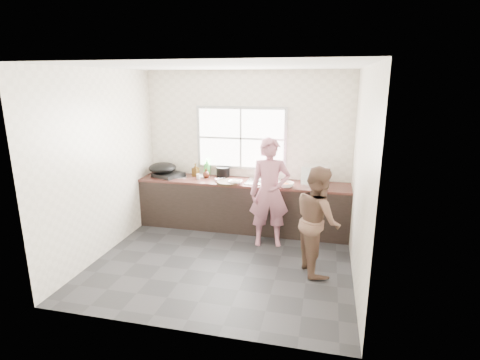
% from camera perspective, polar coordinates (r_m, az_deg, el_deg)
% --- Properties ---
extents(floor, '(3.60, 3.20, 0.01)m').
position_cam_1_polar(floor, '(5.54, -2.60, -12.26)').
color(floor, '#252528').
rests_on(floor, ground).
extents(ceiling, '(3.60, 3.20, 0.01)m').
position_cam_1_polar(ceiling, '(4.93, -2.98, 17.00)').
color(ceiling, silver).
rests_on(ceiling, wall_back).
extents(wall_back, '(3.60, 0.01, 2.70)m').
position_cam_1_polar(wall_back, '(6.59, 1.05, 4.65)').
color(wall_back, silver).
rests_on(wall_back, ground).
extents(wall_left, '(0.01, 3.20, 2.70)m').
position_cam_1_polar(wall_left, '(5.82, -20.16, 2.35)').
color(wall_left, beige).
rests_on(wall_left, ground).
extents(wall_right, '(0.01, 3.20, 2.70)m').
position_cam_1_polar(wall_right, '(4.90, 17.97, 0.32)').
color(wall_right, beige).
rests_on(wall_right, ground).
extents(wall_front, '(3.60, 0.01, 2.70)m').
position_cam_1_polar(wall_front, '(3.61, -9.77, -4.26)').
color(wall_front, beige).
rests_on(wall_front, ground).
extents(cabinet, '(3.60, 0.62, 0.82)m').
position_cam_1_polar(cabinet, '(6.53, 0.43, -3.97)').
color(cabinet, black).
rests_on(cabinet, floor).
extents(countertop, '(3.60, 0.64, 0.04)m').
position_cam_1_polar(countertop, '(6.40, 0.43, -0.33)').
color(countertop, '#3D1E19').
rests_on(countertop, cabinet).
extents(sink, '(0.55, 0.45, 0.02)m').
position_cam_1_polar(sink, '(6.33, 3.52, -0.30)').
color(sink, silver).
rests_on(sink, countertop).
extents(faucet, '(0.02, 0.02, 0.30)m').
position_cam_1_polar(faucet, '(6.49, 3.84, 1.39)').
color(faucet, silver).
rests_on(faucet, countertop).
extents(window_frame, '(1.60, 0.05, 1.10)m').
position_cam_1_polar(window_frame, '(6.57, 0.17, 6.38)').
color(window_frame, '#9EA0A5').
rests_on(window_frame, wall_back).
extents(window_glazing, '(1.50, 0.01, 1.00)m').
position_cam_1_polar(window_glazing, '(6.54, 0.12, 6.35)').
color(window_glazing, white).
rests_on(window_glazing, window_frame).
extents(woman, '(0.65, 0.49, 1.59)m').
position_cam_1_polar(woman, '(5.80, 4.53, -2.48)').
color(woman, '#AA6676').
rests_on(woman, floor).
extents(person_side, '(0.77, 0.86, 1.46)m').
position_cam_1_polar(person_side, '(5.10, 11.75, -5.99)').
color(person_side, brown).
rests_on(person_side, floor).
extents(cutting_board, '(0.45, 0.45, 0.04)m').
position_cam_1_polar(cutting_board, '(6.24, -1.77, -0.36)').
color(cutting_board, black).
rests_on(cutting_board, countertop).
extents(cleaver, '(0.20, 0.18, 0.01)m').
position_cam_1_polar(cleaver, '(6.40, -2.99, 0.21)').
color(cleaver, silver).
rests_on(cleaver, cutting_board).
extents(bowl_mince, '(0.24, 0.24, 0.06)m').
position_cam_1_polar(bowl_mince, '(6.21, -0.73, -0.34)').
color(bowl_mince, white).
rests_on(bowl_mince, countertop).
extents(bowl_crabs, '(0.26, 0.26, 0.06)m').
position_cam_1_polar(bowl_crabs, '(6.07, 7.03, -0.79)').
color(bowl_crabs, white).
rests_on(bowl_crabs, countertop).
extents(bowl_held, '(0.26, 0.26, 0.07)m').
position_cam_1_polar(bowl_held, '(6.34, 3.65, -0.02)').
color(bowl_held, silver).
rests_on(bowl_held, countertop).
extents(black_pot, '(0.27, 0.27, 0.17)m').
position_cam_1_polar(black_pot, '(6.69, -2.60, 1.26)').
color(black_pot, black).
rests_on(black_pot, countertop).
extents(plate_food, '(0.30, 0.30, 0.02)m').
position_cam_1_polar(plate_food, '(6.76, -5.56, 0.68)').
color(plate_food, white).
rests_on(plate_food, countertop).
extents(bottle_green, '(0.16, 0.16, 0.31)m').
position_cam_1_polar(bottle_green, '(6.76, -5.05, 1.98)').
color(bottle_green, green).
rests_on(bottle_green, countertop).
extents(bottle_brown_tall, '(0.12, 0.12, 0.21)m').
position_cam_1_polar(bottle_brown_tall, '(6.76, -6.78, 1.47)').
color(bottle_brown_tall, '#493112').
rests_on(bottle_brown_tall, countertop).
extents(bottle_brown_short, '(0.13, 0.13, 0.15)m').
position_cam_1_polar(bottle_brown_short, '(6.63, -5.17, 0.97)').
color(bottle_brown_short, '#411C10').
rests_on(bottle_brown_short, countertop).
extents(glass_jar, '(0.08, 0.08, 0.09)m').
position_cam_1_polar(glass_jar, '(6.55, -6.36, 0.52)').
color(glass_jar, silver).
rests_on(glass_jar, countertop).
extents(burner, '(0.57, 0.57, 0.07)m').
position_cam_1_polar(burner, '(6.82, -10.83, 0.80)').
color(burner, black).
rests_on(burner, countertop).
extents(wok, '(0.54, 0.54, 0.18)m').
position_cam_1_polar(wok, '(6.84, -11.73, 1.82)').
color(wok, black).
rests_on(wok, burner).
extents(dish_rack, '(0.46, 0.34, 0.34)m').
position_cam_1_polar(dish_rack, '(6.21, 11.51, 0.66)').
color(dish_rack, white).
rests_on(dish_rack, countertop).
extents(pot_lid_left, '(0.29, 0.29, 0.01)m').
position_cam_1_polar(pot_lid_left, '(6.83, -9.84, 0.63)').
color(pot_lid_left, '#A5A6AC').
rests_on(pot_lid_left, countertop).
extents(pot_lid_right, '(0.29, 0.29, 0.01)m').
position_cam_1_polar(pot_lid_right, '(6.72, -9.07, 0.43)').
color(pot_lid_right, silver).
rests_on(pot_lid_right, countertop).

